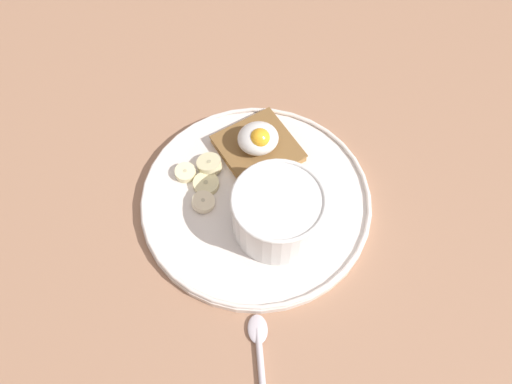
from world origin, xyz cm
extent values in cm
cube|color=#A27558|center=(0.00, 0.00, 1.00)|extent=(120.00, 120.00, 2.00)
cylinder|color=silver|center=(0.00, 0.00, 2.50)|extent=(30.76, 30.76, 1.00)
torus|color=silver|center=(0.00, 0.00, 3.30)|extent=(30.56, 30.56, 0.60)
cylinder|color=white|center=(-1.80, 4.27, 6.25)|extent=(11.60, 11.60, 6.51)
torus|color=white|center=(-1.80, 4.27, 9.51)|extent=(11.80, 11.80, 0.60)
cylinder|color=#CEB592|center=(-1.80, 4.27, 5.75)|extent=(10.20, 10.20, 5.10)
ellipsoid|color=#CEB592|center=(-1.80, 4.27, 8.10)|extent=(9.69, 9.69, 1.20)
ellipsoid|color=tan|center=(-2.83, 5.69, 8.38)|extent=(1.47, 1.13, 0.56)
ellipsoid|color=tan|center=(-2.35, 5.50, 8.39)|extent=(1.35, 1.59, 0.58)
ellipsoid|color=tan|center=(-0.70, 4.02, 8.49)|extent=(2.02, 1.53, 0.77)
ellipsoid|color=tan|center=(-0.08, 1.77, 8.37)|extent=(1.14, 1.45, 0.54)
ellipsoid|color=tan|center=(-0.72, 2.85, 8.38)|extent=(1.33, 1.53, 0.55)
cube|color=brown|center=(-2.10, -7.48, 4.27)|extent=(12.47, 12.47, 0.30)
cube|color=#A8763F|center=(-2.10, -7.48, 3.69)|extent=(12.23, 12.23, 1.37)
ellipsoid|color=white|center=(-2.10, -7.48, 6.12)|extent=(5.61, 5.18, 3.50)
sphere|color=#FAAC24|center=(-2.18, -6.76, 7.04)|extent=(2.84, 2.84, 2.84)
cylinder|color=beige|center=(6.02, -3.69, 3.46)|extent=(4.92, 4.92, 0.96)
cylinder|color=tan|center=(6.02, -3.69, 3.90)|extent=(0.88, 0.88, 0.13)
cylinder|color=#F6E2BA|center=(6.91, -0.94, 3.63)|extent=(3.65, 3.55, 1.55)
cylinder|color=#C0B091|center=(6.91, -0.94, 4.11)|extent=(0.65, 0.64, 0.23)
cylinder|color=beige|center=(5.00, -6.41, 3.84)|extent=(4.54, 4.64, 1.97)
cylinder|color=tan|center=(5.00, -6.41, 4.51)|extent=(0.81, 0.81, 0.23)
cylinder|color=beige|center=(8.40, -6.07, 3.52)|extent=(3.95, 3.96, 1.11)
cylinder|color=#BCB389|center=(8.40, -6.07, 4.01)|extent=(0.71, 0.71, 0.14)
cylinder|color=silver|center=(4.57, 21.35, 2.40)|extent=(2.16, 9.03, 0.80)
ellipsoid|color=silver|center=(3.89, 16.90, 2.40)|extent=(2.92, 3.92, 0.70)
camera|label=1|loc=(8.85, 36.55, 68.77)|focal=40.00mm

